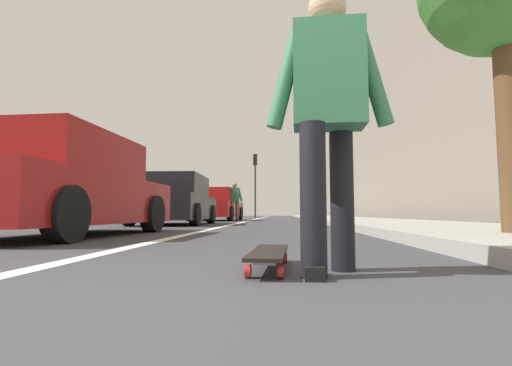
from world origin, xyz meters
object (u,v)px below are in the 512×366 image
(parked_car_far, at_px, (216,205))
(traffic_light, at_px, (255,174))
(pedestrian_distant, at_px, (235,199))
(skater_person, at_px, (328,108))
(parked_car_mid, at_px, (174,201))
(parked_car_near, at_px, (65,188))
(skateboard, at_px, (269,254))

(parked_car_far, relative_size, traffic_light, 0.95)
(traffic_light, relative_size, pedestrian_distant, 2.71)
(skater_person, height_order, parked_car_mid, skater_person)
(parked_car_near, distance_m, pedestrian_distant, 11.17)
(parked_car_mid, distance_m, parked_car_far, 6.32)
(skater_person, distance_m, parked_car_near, 4.70)
(parked_car_mid, relative_size, pedestrian_distant, 2.39)
(parked_car_mid, bearing_deg, parked_car_far, -1.34)
(skateboard, relative_size, parked_car_near, 0.21)
(skater_person, xyz_separation_m, pedestrian_distant, (14.28, 2.36, 0.04))
(skater_person, distance_m, parked_car_far, 15.48)
(skater_person, xyz_separation_m, parked_car_near, (3.16, 3.46, -0.22))
(parked_car_mid, bearing_deg, skateboard, -160.14)
(parked_car_far, bearing_deg, pedestrian_distant, -130.99)
(skateboard, bearing_deg, parked_car_mid, 19.86)
(traffic_light, bearing_deg, skateboard, -175.73)
(skateboard, relative_size, skater_person, 0.52)
(traffic_light, bearing_deg, pedestrian_distant, 178.90)
(parked_car_mid, bearing_deg, skater_person, -158.47)
(pedestrian_distant, bearing_deg, skateboard, -171.90)
(skater_person, xyz_separation_m, parked_car_mid, (8.79, 3.47, -0.24))
(parked_car_near, bearing_deg, parked_car_far, -0.69)
(parked_car_near, xyz_separation_m, pedestrian_distant, (11.12, -1.11, 0.26))
(pedestrian_distant, bearing_deg, parked_car_near, 174.31)
(pedestrian_distant, bearing_deg, parked_car_far, 49.01)
(skater_person, bearing_deg, pedestrian_distant, 9.38)
(skateboard, distance_m, parked_car_far, 15.27)
(skateboard, relative_size, traffic_light, 0.18)
(traffic_light, xyz_separation_m, pedestrian_distant, (-10.20, 0.20, -2.20))
(parked_car_mid, xyz_separation_m, traffic_light, (15.69, -1.31, 2.48))
(parked_car_mid, bearing_deg, traffic_light, -4.76)
(skateboard, distance_m, skater_person, 0.92)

